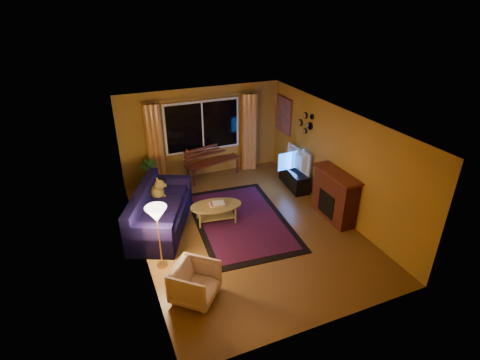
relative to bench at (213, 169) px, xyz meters
name	(u,v)px	position (x,y,z in m)	size (l,w,h in m)	color
floor	(245,227)	(-0.19, -2.71, -0.25)	(4.50, 6.00, 0.02)	brown
ceiling	(246,120)	(-0.19, -2.71, 2.27)	(4.50, 6.00, 0.02)	white
wall_back	(202,133)	(-0.19, 0.30, 1.01)	(4.50, 0.02, 2.50)	#B37B29
wall_left	(136,198)	(-2.45, -2.71, 1.01)	(0.02, 6.00, 2.50)	#B37B29
wall_right	(335,161)	(2.07, -2.71, 1.01)	(0.02, 6.00, 2.50)	#B37B29
window	(203,126)	(-0.19, 0.24, 1.21)	(2.00, 0.02, 1.30)	black
curtain_rod	(202,98)	(-0.19, 0.19, 2.01)	(0.03, 0.03, 3.20)	#BF8C3F
curtain_left	(155,146)	(-1.54, 0.17, 0.88)	(0.36, 0.36, 2.24)	orange
curtain_right	(249,132)	(1.16, 0.17, 0.88)	(0.36, 0.36, 2.24)	orange
bench	(213,169)	(0.00, 0.00, 0.00)	(1.58, 0.46, 0.47)	#531F12
potted_plant	(149,175)	(-1.82, -0.12, 0.20)	(0.49, 0.49, 0.87)	#235B1E
sofa	(161,209)	(-1.90, -1.98, 0.23)	(0.99, 2.30, 0.93)	black
dog	(157,189)	(-1.85, -1.46, 0.45)	(0.31, 0.42, 0.46)	olive
armchair	(195,281)	(-1.83, -4.36, 0.13)	(0.71, 0.66, 0.73)	beige
floor_lamp	(159,238)	(-2.19, -3.29, 0.41)	(0.22, 0.22, 1.29)	#BF8C3F
rug	(240,220)	(-0.18, -2.41, -0.23)	(2.03, 3.20, 0.02)	#5E0824
coffee_table	(216,213)	(-0.70, -2.22, -0.02)	(1.18, 1.18, 0.43)	#9C8345
tv_console	(294,178)	(1.81, -1.40, 0.01)	(0.39, 1.18, 0.49)	black
television	(295,159)	(1.81, -1.40, 0.55)	(1.04, 0.14, 0.60)	black
fireplace	(335,197)	(1.86, -3.11, 0.31)	(0.40, 1.20, 1.10)	maroon
mirror_cluster	(306,122)	(2.02, -1.41, 1.56)	(0.06, 0.60, 0.56)	black
painting	(284,115)	(2.03, -0.26, 1.41)	(0.04, 0.76, 0.96)	#E55B20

